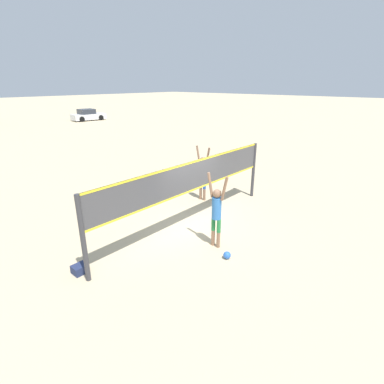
# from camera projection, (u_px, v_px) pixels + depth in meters

# --- Properties ---
(ground_plane) EXTENTS (200.00, 200.00, 0.00)m
(ground_plane) POSITION_uv_depth(u_px,v_px,m) (192.00, 226.00, 10.29)
(ground_plane) COLOR #C6B28C
(volleyball_net) EXTENTS (7.98, 0.13, 2.30)m
(volleyball_net) POSITION_uv_depth(u_px,v_px,m) (192.00, 182.00, 9.73)
(volleyball_net) COLOR #38383D
(volleyball_net) RESTS_ON ground_plane
(player_spiker) EXTENTS (0.28, 0.72, 2.26)m
(player_spiker) POSITION_uv_depth(u_px,v_px,m) (217.00, 210.00, 8.66)
(player_spiker) COLOR #8C664C
(player_spiker) RESTS_ON ground_plane
(player_blocker) EXTENTS (0.28, 0.72, 2.26)m
(player_blocker) POSITION_uv_depth(u_px,v_px,m) (203.00, 172.00, 12.23)
(player_blocker) COLOR #8C664C
(player_blocker) RESTS_ON ground_plane
(volleyball) EXTENTS (0.21, 0.21, 0.21)m
(volleyball) POSITION_uv_depth(u_px,v_px,m) (227.00, 255.00, 8.39)
(volleyball) COLOR blue
(volleyball) RESTS_ON ground_plane
(gear_bag) EXTENTS (0.37, 0.32, 0.23)m
(gear_bag) POSITION_uv_depth(u_px,v_px,m) (80.00, 269.00, 7.77)
(gear_bag) COLOR navy
(gear_bag) RESTS_ON ground_plane
(parked_car_near) EXTENTS (4.24, 2.34, 1.41)m
(parked_car_near) POSITION_uv_depth(u_px,v_px,m) (88.00, 115.00, 38.00)
(parked_car_near) COLOR silver
(parked_car_near) RESTS_ON ground_plane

